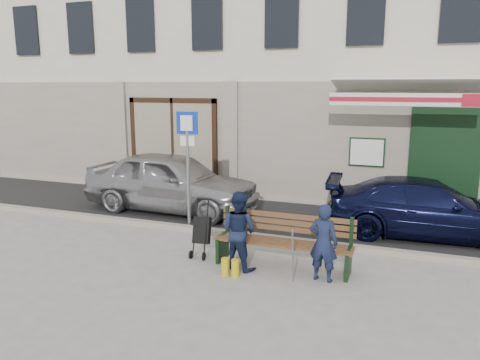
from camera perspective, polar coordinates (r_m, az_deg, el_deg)
The scene contains 11 objects.
ground at distance 8.54m, azimuth -4.51°, elevation -9.89°, with size 80.00×80.00×0.00m, color #9E9991.
asphalt_lane at distance 11.27m, azimuth 2.17°, elevation -4.50°, with size 60.00×3.20×0.01m, color #282828.
curb at distance 9.81m, azimuth -0.80°, elevation -6.60°, with size 60.00×0.18×0.12m, color #9E9384.
building at distance 16.12m, azimuth 8.66°, elevation 18.02°, with size 20.00×8.27×10.00m.
car_silver at distance 11.78m, azimuth -8.37°, elevation -0.17°, with size 1.77×4.41×1.50m, color #A8A8AD.
car_navy at distance 10.48m, azimuth 21.82°, elevation -3.20°, with size 1.67×4.12×1.20m, color black.
parking_sign at distance 10.04m, azimuth -6.39°, elevation 3.40°, with size 0.48×0.08×2.56m.
bench at distance 8.15m, azimuth 4.93°, elevation -7.53°, with size 2.40×1.17×0.98m.
man at distance 7.65m, azimuth 10.14°, elevation -7.53°, with size 0.47×0.31×1.28m, color #151E3C.
woman at distance 8.01m, azimuth -0.12°, elevation -6.14°, with size 0.66×0.52×1.36m, color #151D3A.
stroller at distance 8.67m, azimuth -4.69°, elevation -6.26°, with size 0.33×0.45×1.06m.
Camera 1 is at (3.39, -7.19, 3.11)m, focal length 35.00 mm.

